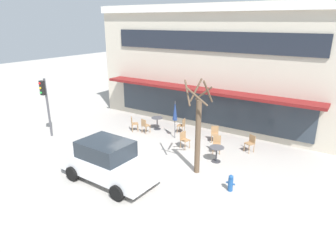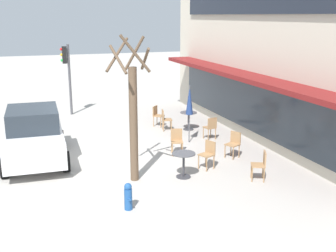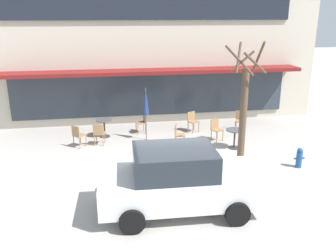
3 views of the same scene
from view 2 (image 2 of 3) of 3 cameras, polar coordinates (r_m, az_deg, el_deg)
ground_plane at (r=14.72m, az=-9.29°, el=-4.12°), size 80.00×80.00×0.00m
cafe_table_near_wall at (r=12.58m, az=2.13°, el=-4.74°), size 0.70×0.70×0.76m
cafe_table_streetside at (r=17.82m, az=2.80°, el=1.12°), size 0.70×0.70×0.76m
patio_umbrella_green_folded at (r=15.78m, az=2.93°, el=3.47°), size 0.28×0.28×2.20m
cafe_chair_0 at (r=18.39m, az=-1.47°, el=1.59°), size 0.57×0.57×0.89m
cafe_chair_1 at (r=17.67m, az=-0.38°, el=1.05°), size 0.47×0.47×0.89m
cafe_chair_2 at (r=14.66m, az=1.19°, el=-1.84°), size 0.49×0.49×0.89m
cafe_chair_3 at (r=14.48m, az=8.88°, el=-2.23°), size 0.54×0.54×0.89m
cafe_chair_4 at (r=13.34m, az=5.45°, el=-3.61°), size 0.53×0.53×0.89m
cafe_chair_5 at (r=12.63m, az=12.45°, el=-4.97°), size 0.53×0.53×0.89m
cafe_chair_6 at (r=16.46m, az=5.81°, el=-0.06°), size 0.46×0.46×0.89m
parked_sedan at (r=14.58m, az=-17.69°, el=-1.19°), size 4.25×2.12×1.76m
street_tree at (r=12.00m, az=-4.78°, el=1.56°), size 1.33×1.18×4.25m
traffic_light_pole at (r=20.84m, az=-13.53°, el=7.69°), size 0.26×0.44×3.40m
fire_hydrant at (r=10.66m, az=-5.41°, el=-9.46°), size 0.36×0.20×0.71m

